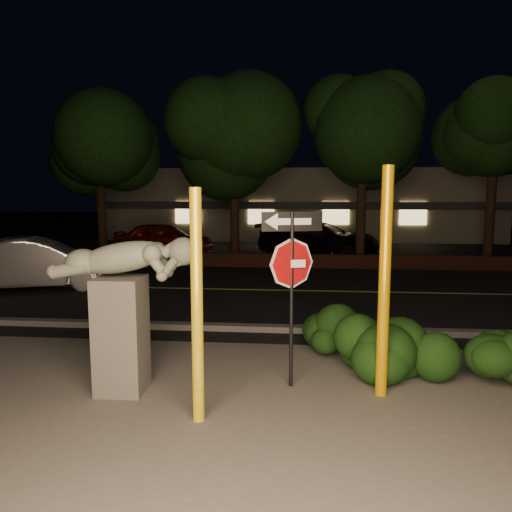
{
  "coord_description": "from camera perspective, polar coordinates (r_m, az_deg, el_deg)",
  "views": [
    {
      "loc": [
        0.26,
        -6.87,
        2.84
      ],
      "look_at": [
        -0.61,
        2.4,
        1.6
      ],
      "focal_mm": 35.0,
      "sensor_mm": 36.0,
      "label": 1
    }
  ],
  "objects": [
    {
      "name": "parking_lot",
      "position": [
        24.04,
        4.73,
        0.8
      ],
      "size": [
        40.0,
        12.0,
        0.01
      ],
      "primitive_type": "cube",
      "color": "black",
      "rests_on": "ground"
    },
    {
      "name": "parked_car_dark",
      "position": [
        21.58,
        7.47,
        1.9
      ],
      "size": [
        5.74,
        4.12,
        1.45
      ],
      "primitive_type": "imported",
      "rotation": [
        0.0,
        0.0,
        1.2
      ],
      "color": "black",
      "rests_on": "ground"
    },
    {
      "name": "curb",
      "position": [
        10.16,
        3.75,
        -8.31
      ],
      "size": [
        80.0,
        0.25,
        0.12
      ],
      "primitive_type": "cube",
      "color": "#4C4944",
      "rests_on": "ground"
    },
    {
      "name": "road",
      "position": [
        14.16,
        4.23,
        -3.98
      ],
      "size": [
        80.0,
        8.0,
        0.01
      ],
      "primitive_type": "cube",
      "color": "black",
      "rests_on": "ground"
    },
    {
      "name": "brick_wall",
      "position": [
        18.36,
        4.52,
        -0.54
      ],
      "size": [
        40.0,
        0.35,
        0.5
      ],
      "primitive_type": "cube",
      "color": "#4E2419",
      "rests_on": "ground"
    },
    {
      "name": "lane_marking",
      "position": [
        14.16,
        4.23,
        -3.93
      ],
      "size": [
        80.0,
        0.12,
        0.0
      ],
      "primitive_type": "cube",
      "color": "#ACAC45",
      "rests_on": "road"
    },
    {
      "name": "signpost",
      "position": [
        7.01,
        4.11,
        -0.92
      ],
      "size": [
        0.84,
        0.23,
        2.54
      ],
      "rotation": [
        0.0,
        0.0,
        0.24
      ],
      "color": "black",
      "rests_on": "ground"
    },
    {
      "name": "tree_far_d",
      "position": [
        21.59,
        25.72,
        13.72
      ],
      "size": [
        4.4,
        4.4,
        7.42
      ],
      "color": "black",
      "rests_on": "ground"
    },
    {
      "name": "patio",
      "position": [
        6.53,
        2.69,
        -18.14
      ],
      "size": [
        14.0,
        6.0,
        0.02
      ],
      "primitive_type": "cube",
      "color": "#4C4944",
      "rests_on": "ground"
    },
    {
      "name": "parked_car_darkred",
      "position": [
        21.52,
        6.62,
        1.86
      ],
      "size": [
        5.26,
        3.55,
        1.42
      ],
      "primitive_type": "imported",
      "rotation": [
        0.0,
        0.0,
        1.22
      ],
      "color": "#3F140C",
      "rests_on": "ground"
    },
    {
      "name": "hedge_center",
      "position": [
        8.73,
        9.7,
        -8.42
      ],
      "size": [
        1.76,
        0.87,
        0.9
      ],
      "primitive_type": "ellipsoid",
      "rotation": [
        0.0,
        0.0,
        -0.03
      ],
      "color": "black",
      "rests_on": "ground"
    },
    {
      "name": "sculpture",
      "position": [
        7.15,
        -14.99,
        -4.63
      ],
      "size": [
        2.06,
        0.66,
        2.21
      ],
      "rotation": [
        0.0,
        0.0,
        0.03
      ],
      "color": "#4C4944",
      "rests_on": "ground"
    },
    {
      "name": "ground",
      "position": [
        17.11,
        4.44,
        -1.99
      ],
      "size": [
        90.0,
        90.0,
        0.0
      ],
      "primitive_type": "plane",
      "color": "black",
      "rests_on": "ground"
    },
    {
      "name": "hedge_right",
      "position": [
        7.9,
        15.59,
        -8.97
      ],
      "size": [
        2.01,
        1.2,
        1.26
      ],
      "primitive_type": "ellipsoid",
      "rotation": [
        0.0,
        0.0,
        0.09
      ],
      "color": "black",
      "rests_on": "ground"
    },
    {
      "name": "tree_far_a",
      "position": [
        21.67,
        -17.59,
        13.87
      ],
      "size": [
        4.6,
        4.6,
        7.43
      ],
      "color": "black",
      "rests_on": "ground"
    },
    {
      "name": "yellow_pole_left",
      "position": [
        6.04,
        -6.75,
        -5.91
      ],
      "size": [
        0.14,
        0.14,
        2.87
      ],
      "primitive_type": "cylinder",
      "color": "yellow",
      "rests_on": "ground"
    },
    {
      "name": "silver_sedan",
      "position": [
        15.58,
        -23.8,
        -0.8
      ],
      "size": [
        4.78,
        3.03,
        1.49
      ],
      "primitive_type": "imported",
      "rotation": [
        0.0,
        0.0,
        1.92
      ],
      "color": "silver",
      "rests_on": "ground"
    },
    {
      "name": "parked_car_red",
      "position": [
        22.03,
        -10.45,
        1.96
      ],
      "size": [
        4.33,
        1.92,
        1.45
      ],
      "primitive_type": "imported",
      "rotation": [
        0.0,
        0.0,
        1.62
      ],
      "color": "maroon",
      "rests_on": "ground"
    },
    {
      "name": "tree_far_b",
      "position": [
        20.51,
        -2.52,
        16.6
      ],
      "size": [
        5.2,
        5.2,
        8.41
      ],
      "color": "black",
      "rests_on": "ground"
    },
    {
      "name": "building",
      "position": [
        31.87,
        4.95,
        6.06
      ],
      "size": [
        22.0,
        10.2,
        4.0
      ],
      "color": "gray",
      "rests_on": "ground"
    },
    {
      "name": "tree_far_c",
      "position": [
        20.0,
        12.21,
        15.53
      ],
      "size": [
        4.8,
        4.8,
        7.84
      ],
      "color": "black",
      "rests_on": "ground"
    },
    {
      "name": "yellow_pole_right",
      "position": [
        6.94,
        14.46,
        -3.12
      ],
      "size": [
        0.16,
        0.16,
        3.16
      ],
      "primitive_type": "cylinder",
      "color": "#E5A105",
      "rests_on": "ground"
    }
  ]
}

